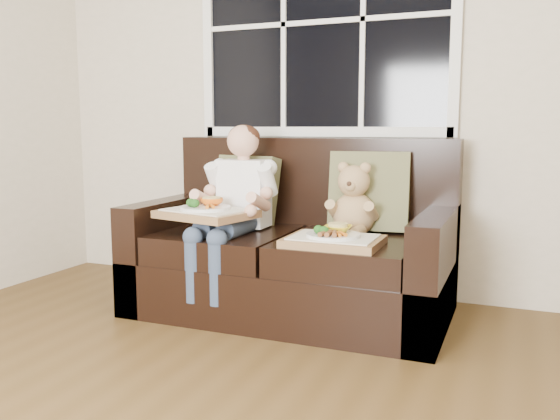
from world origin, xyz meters
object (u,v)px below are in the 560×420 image
at_px(child, 236,195).
at_px(loveseat, 295,255).
at_px(tray_right, 334,239).
at_px(tray_left, 207,212).
at_px(teddy_bear, 353,204).

bearing_deg(child, loveseat, 21.74).
bearing_deg(tray_right, loveseat, 135.70).
height_order(loveseat, tray_left, loveseat).
height_order(teddy_bear, tray_right, teddy_bear).
xyz_separation_m(child, tray_left, (-0.08, -0.18, -0.07)).
xyz_separation_m(loveseat, child, (-0.30, -0.12, 0.34)).
xyz_separation_m(teddy_bear, tray_left, (-0.71, -0.33, -0.03)).
relative_size(loveseat, child, 1.88).
xyz_separation_m(loveseat, tray_right, (0.32, -0.31, 0.17)).
bearing_deg(teddy_bear, tray_right, -90.93).
bearing_deg(teddy_bear, tray_left, -155.07).
height_order(tray_left, tray_right, tray_left).
bearing_deg(child, teddy_bear, 13.37).
height_order(loveseat, tray_right, loveseat).
distance_m(child, tray_right, 0.68).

